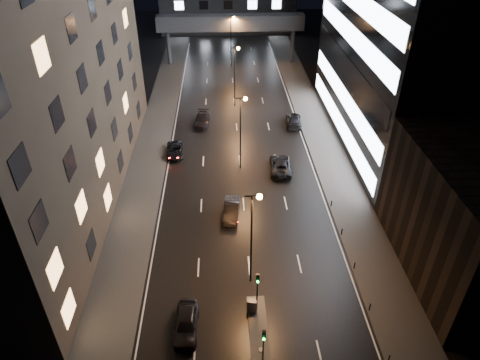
{
  "coord_description": "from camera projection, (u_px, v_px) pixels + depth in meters",
  "views": [
    {
      "loc": [
        -2.34,
        -20.17,
        30.69
      ],
      "look_at": [
        -0.47,
        19.23,
        4.0
      ],
      "focal_mm": 32.0,
      "sensor_mm": 36.0,
      "label": 1
    }
  ],
  "objects": [
    {
      "name": "bollard_row",
      "position": [
        362.0,
        286.0,
        39.5
      ],
      "size": [
        0.12,
        25.12,
        0.9
      ],
      "color": "black",
      "rests_on": "ground"
    },
    {
      "name": "streetlight_far",
      "position": [
        232.0,
        35.0,
        86.59
      ],
      "size": [
        1.45,
        0.5,
        10.15
      ],
      "color": "black",
      "rests_on": "ground"
    },
    {
      "name": "car_toward_a",
      "position": [
        280.0,
        165.0,
        56.2
      ],
      "size": [
        3.09,
        5.97,
        1.61
      ],
      "primitive_type": "imported",
      "rotation": [
        0.0,
        0.0,
        3.07
      ],
      "color": "black",
      "rests_on": "ground"
    },
    {
      "name": "traffic_signal_far",
      "position": [
        263.0,
        344.0,
        31.42
      ],
      "size": [
        0.28,
        0.34,
        4.4
      ],
      "color": "black",
      "rests_on": "median_island"
    },
    {
      "name": "median_island",
      "position": [
        259.0,
        334.0,
        35.6
      ],
      "size": [
        1.6,
        8.0,
        0.15
      ],
      "primitive_type": "cube",
      "color": "#383533",
      "rests_on": "ground"
    },
    {
      "name": "traffic_signal_near",
      "position": [
        257.0,
        287.0,
        35.97
      ],
      "size": [
        0.28,
        0.34,
        4.4
      ],
      "color": "black",
      "rests_on": "median_island"
    },
    {
      "name": "car_toward_b",
      "position": [
        294.0,
        120.0,
        67.27
      ],
      "size": [
        2.87,
        5.86,
        1.64
      ],
      "primitive_type": "imported",
      "rotation": [
        0.0,
        0.0,
        3.04
      ],
      "color": "black",
      "rests_on": "ground"
    },
    {
      "name": "building_right_low",
      "position": [
        470.0,
        219.0,
        38.85
      ],
      "size": [
        10.0,
        18.0,
        12.0
      ],
      "primitive_type": "cube",
      "color": "black",
      "rests_on": "ground"
    },
    {
      "name": "streetlight_near",
      "position": [
        253.0,
        228.0,
        36.96
      ],
      "size": [
        1.45,
        0.5,
        10.15
      ],
      "color": "black",
      "rests_on": "ground"
    },
    {
      "name": "streetlight_mid_a",
      "position": [
        242.0,
        124.0,
        53.5
      ],
      "size": [
        1.45,
        0.5,
        10.15
      ],
      "color": "black",
      "rests_on": "ground"
    },
    {
      "name": "car_away_d",
      "position": [
        202.0,
        120.0,
        67.42
      ],
      "size": [
        2.45,
        5.4,
        1.53
      ],
      "primitive_type": "imported",
      "rotation": [
        0.0,
        0.0,
        -0.06
      ],
      "color": "black",
      "rests_on": "ground"
    },
    {
      "name": "car_away_b",
      "position": [
        231.0,
        210.0,
        48.36
      ],
      "size": [
        2.17,
        4.94,
        1.58
      ],
      "primitive_type": "imported",
      "rotation": [
        0.0,
        0.0,
        -0.11
      ],
      "color": "black",
      "rests_on": "ground"
    },
    {
      "name": "skybridge",
      "position": [
        230.0,
        23.0,
        87.21
      ],
      "size": [
        30.0,
        3.0,
        10.0
      ],
      "color": "#333335",
      "rests_on": "ground"
    },
    {
      "name": "building_left",
      "position": [
        13.0,
        23.0,
        41.74
      ],
      "size": [
        15.0,
        48.0,
        40.0
      ],
      "primitive_type": "cube",
      "color": "#2D2319",
      "rests_on": "ground"
    },
    {
      "name": "car_away_a",
      "position": [
        186.0,
        323.0,
        35.62
      ],
      "size": [
        2.03,
        4.85,
        1.64
      ],
      "primitive_type": "imported",
      "rotation": [
        0.0,
        0.0,
        -0.02
      ],
      "color": "black",
      "rests_on": "ground"
    },
    {
      "name": "sidewalk_right",
      "position": [
        322.0,
        140.0,
        63.38
      ],
      "size": [
        5.0,
        110.0,
        0.15
      ],
      "primitive_type": "cube",
      "color": "#383533",
      "rests_on": "ground"
    },
    {
      "name": "cone_a",
      "position": [
        261.0,
        350.0,
        34.23
      ],
      "size": [
        0.44,
        0.44,
        0.45
      ],
      "primitive_type": "cone",
      "rotation": [
        0.0,
        0.0,
        0.07
      ],
      "color": "#F84C0D",
      "rests_on": "ground"
    },
    {
      "name": "sidewalk_left",
      "position": [
        153.0,
        144.0,
        62.4
      ],
      "size": [
        5.0,
        110.0,
        0.15
      ],
      "primitive_type": "cube",
      "color": "#383533",
      "rests_on": "ground"
    },
    {
      "name": "car_away_c",
      "position": [
        175.0,
        150.0,
        59.67
      ],
      "size": [
        2.54,
        4.98,
        1.35
      ],
      "primitive_type": "imported",
      "rotation": [
        0.0,
        0.0,
        0.06
      ],
      "color": "black",
      "rests_on": "ground"
    },
    {
      "name": "ground",
      "position": [
        237.0,
        127.0,
        67.07
      ],
      "size": [
        160.0,
        160.0,
        0.0
      ],
      "primitive_type": "plane",
      "color": "black",
      "rests_on": "ground"
    },
    {
      "name": "streetlight_mid_b",
      "position": [
        235.0,
        69.0,
        70.05
      ],
      "size": [
        1.45,
        0.5,
        10.15
      ],
      "color": "black",
      "rests_on": "ground"
    },
    {
      "name": "utility_cabinet",
      "position": [
        252.0,
        305.0,
        37.23
      ],
      "size": [
        0.92,
        0.69,
        1.23
      ],
      "primitive_type": "cube",
      "rotation": [
        0.0,
        0.0,
        -0.23
      ],
      "color": "#515154",
      "rests_on": "median_island"
    }
  ]
}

